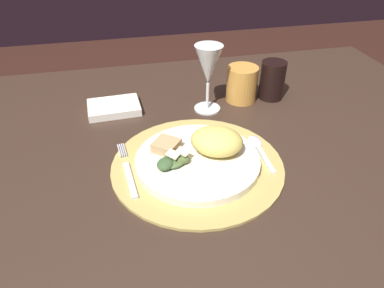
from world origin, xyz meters
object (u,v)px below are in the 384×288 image
object	(u,v)px
spoon	(258,146)
dark_tumbler	(272,80)
dining_table	(186,195)
amber_tumbler	(242,84)
wine_glass	(208,67)
napkin	(114,107)
dinner_plate	(197,161)
fork	(128,172)

from	to	relation	value
spoon	dark_tumbler	world-z (taller)	dark_tumbler
dining_table	amber_tumbler	bearing A→B (deg)	44.45
wine_glass	napkin	bearing A→B (deg)	169.32
spoon	wine_glass	distance (m)	0.23
wine_glass	amber_tumbler	distance (m)	0.12
dining_table	dark_tumbler	bearing A→B (deg)	33.68
dining_table	dinner_plate	size ratio (longest dim) A/B	5.72
napkin	amber_tumbler	world-z (taller)	amber_tumbler
amber_tumbler	dark_tumbler	size ratio (longest dim) A/B	0.91
dinner_plate	wine_glass	size ratio (longest dim) A/B	1.49
napkin	wine_glass	xyz separation A→B (m)	(0.23, -0.04, 0.10)
amber_tumbler	fork	bearing A→B (deg)	-141.75
dinner_plate	dark_tumbler	world-z (taller)	dark_tumbler
napkin	fork	bearing A→B (deg)	-86.69
fork	napkin	world-z (taller)	napkin
dining_table	dark_tumbler	distance (m)	0.37
spoon	dark_tumbler	xyz separation A→B (m)	(0.12, 0.22, 0.04)
dining_table	napkin	xyz separation A→B (m)	(-0.14, 0.20, 0.15)
dinner_plate	fork	bearing A→B (deg)	179.00
spoon	amber_tumbler	distance (m)	0.23
dinner_plate	dark_tumbler	xyz separation A→B (m)	(0.26, 0.25, 0.04)
fork	dark_tumbler	xyz separation A→B (m)	(0.40, 0.24, 0.04)
wine_glass	amber_tumbler	xyz separation A→B (m)	(0.10, 0.03, -0.07)
spoon	wine_glass	world-z (taller)	wine_glass
fork	spoon	distance (m)	0.28
spoon	amber_tumbler	xyz separation A→B (m)	(0.04, 0.22, 0.04)
dining_table	wine_glass	xyz separation A→B (m)	(0.09, 0.15, 0.25)
dining_table	dinner_plate	distance (m)	0.17
dinner_plate	napkin	distance (m)	0.30
dinner_plate	amber_tumbler	bearing A→B (deg)	54.77
napkin	amber_tumbler	size ratio (longest dim) A/B	1.40
fork	dark_tumbler	size ratio (longest dim) A/B	1.74
amber_tumbler	dining_table	bearing A→B (deg)	-135.55
spoon	dark_tumbler	distance (m)	0.25
dinner_plate	wine_glass	xyz separation A→B (m)	(0.08, 0.22, 0.10)
dining_table	amber_tumbler	distance (m)	0.32
fork	spoon	size ratio (longest dim) A/B	1.30
amber_tumbler	dark_tumbler	distance (m)	0.08
wine_glass	dark_tumbler	world-z (taller)	wine_glass
wine_glass	amber_tumbler	bearing A→B (deg)	17.08
dinner_plate	spoon	xyz separation A→B (m)	(0.14, 0.03, -0.01)
dining_table	wine_glass	bearing A→B (deg)	60.08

